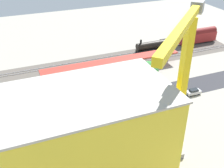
{
  "coord_description": "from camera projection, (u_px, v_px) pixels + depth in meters",
  "views": [
    {
      "loc": [
        23.59,
        61.67,
        43.05
      ],
      "look_at": [
        -1.56,
        -0.67,
        4.09
      ],
      "focal_mm": 44.84,
      "sensor_mm": 36.0,
      "label": 1
    }
  ],
  "objects": [
    {
      "name": "box_truck_1",
      "position": [
        113.0,
        113.0,
        70.08
      ],
      "size": [
        9.94,
        3.29,
        3.14
      ],
      "color": "black",
      "rests_on": "ground"
    },
    {
      "name": "track_rails",
      "position": [
        85.0,
        66.0,
        96.21
      ],
      "size": [
        117.51,
        8.91,
        0.12
      ],
      "color": "#9E9EA8",
      "rests_on": "ground"
    },
    {
      "name": "locomotive",
      "position": [
        154.0,
        46.0,
        107.55
      ],
      "size": [
        14.67,
        2.95,
        5.14
      ],
      "color": "black",
      "rests_on": "ground"
    },
    {
      "name": "street_tree_0",
      "position": [
        106.0,
        81.0,
        76.91
      ],
      "size": [
        4.2,
        4.2,
        7.38
      ],
      "color": "brown",
      "rests_on": "ground"
    },
    {
      "name": "rail_bed",
      "position": [
        85.0,
        66.0,
        96.3
      ],
      "size": [
        117.57,
        15.35,
        0.01
      ],
      "primitive_type": "cube",
      "rotation": [
        0.0,
        0.0,
        -0.0
      ],
      "color": "#5B544C",
      "rests_on": "ground"
    },
    {
      "name": "construction_building",
      "position": [
        84.0,
        139.0,
        50.35
      ],
      "size": [
        30.49,
        17.0,
        18.43
      ],
      "primitive_type": "cube",
      "rotation": [
        0.0,
        0.0,
        -0.0
      ],
      "color": "yellow",
      "rests_on": "ground"
    },
    {
      "name": "ground_plane",
      "position": [
        108.0,
        99.0,
        78.71
      ],
      "size": [
        188.02,
        188.02,
        0.0
      ],
      "primitive_type": "plane",
      "color": "#9E998C",
      "rests_on": "ground"
    },
    {
      "name": "construction_roof_slab",
      "position": [
        81.0,
        95.0,
        45.63
      ],
      "size": [
        31.09,
        17.6,
        0.4
      ],
      "primitive_type": "cube",
      "rotation": [
        0.0,
        0.0,
        -0.0
      ],
      "color": "#B7B2A8",
      "rests_on": "construction_building"
    },
    {
      "name": "parked_car_0",
      "position": [
        193.0,
        92.0,
        80.29
      ],
      "size": [
        4.36,
        1.85,
        1.72
      ],
      "color": "black",
      "rests_on": "ground"
    },
    {
      "name": "parked_car_3",
      "position": [
        132.0,
        106.0,
        74.32
      ],
      "size": [
        4.56,
        2.02,
        1.88
      ],
      "color": "black",
      "rests_on": "ground"
    },
    {
      "name": "tower_crane",
      "position": [
        181.0,
        83.0,
        48.75
      ],
      "size": [
        19.64,
        18.87,
        31.51
      ],
      "color": "gray",
      "rests_on": "ground"
    },
    {
      "name": "parked_car_1",
      "position": [
        171.0,
        96.0,
        78.79
      ],
      "size": [
        4.16,
        1.92,
        1.57
      ],
      "color": "black",
      "rests_on": "ground"
    },
    {
      "name": "platform_canopy_near",
      "position": [
        113.0,
        61.0,
        90.51
      ],
      "size": [
        46.83,
        4.64,
        4.35
      ],
      "color": "#B73328",
      "rests_on": "ground"
    },
    {
      "name": "box_truck_0",
      "position": [
        14.0,
        142.0,
        60.94
      ],
      "size": [
        10.05,
        3.14,
        3.12
      ],
      "color": "black",
      "rests_on": "ground"
    },
    {
      "name": "parked_car_2",
      "position": [
        154.0,
        100.0,
        76.78
      ],
      "size": [
        4.33,
        1.74,
        1.71
      ],
      "color": "black",
      "rests_on": "ground"
    },
    {
      "name": "traffic_light",
      "position": [
        137.0,
        75.0,
        81.14
      ],
      "size": [
        0.5,
        0.36,
        7.0
      ],
      "color": "#333333",
      "rests_on": "ground"
    },
    {
      "name": "street_asphalt",
      "position": [
        112.0,
        104.0,
        76.25
      ],
      "size": [
        117.55,
        9.47,
        0.01
      ],
      "primitive_type": "cube",
      "rotation": [
        0.0,
        0.0,
        -0.0
      ],
      "color": "#2D2D33",
      "rests_on": "ground"
    },
    {
      "name": "passenger_coach",
      "position": [
        198.0,
        36.0,
        113.33
      ],
      "size": [
        16.68,
        3.08,
        6.18
      ],
      "color": "black",
      "rests_on": "ground"
    },
    {
      "name": "street_tree_3",
      "position": [
        33.0,
        96.0,
        70.96
      ],
      "size": [
        5.03,
        5.03,
        7.37
      ],
      "color": "brown",
      "rests_on": "ground"
    },
    {
      "name": "street_tree_4",
      "position": [
        149.0,
        71.0,
        82.22
      ],
      "size": [
        5.68,
        5.68,
        8.11
      ],
      "color": "brown",
      "rests_on": "ground"
    }
  ]
}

